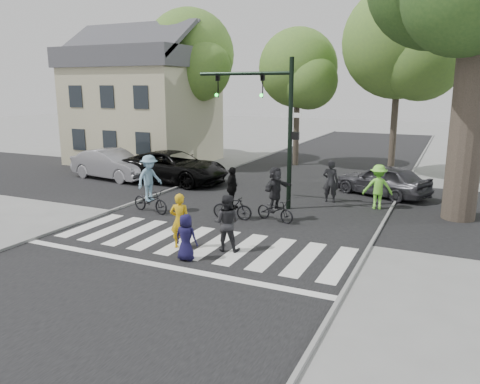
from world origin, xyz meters
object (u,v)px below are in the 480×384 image
Objects in this scene: cyclist_left at (150,188)px; car_suv at (174,167)px; cyclist_right at (275,197)px; car_grey at (382,180)px; pedestrian_child at (186,237)px; cyclist_mid at (232,198)px; pedestrian_adult at (226,223)px; pedestrian_woman at (180,221)px; car_silver at (112,164)px; traffic_signal at (270,112)px.

cyclist_left is 0.39× the size of car_suv.
cyclist_right is 6.64m from car_grey.
cyclist_left is at bearing -169.45° from cyclist_right.
pedestrian_child is 0.69× the size of cyclist_mid.
cyclist_mid reaches higher than pedestrian_child.
cyclist_mid is at bearing 7.59° from cyclist_left.
cyclist_mid is at bearing -127.38° from car_suv.
pedestrian_adult is 0.88× the size of cyclist_mid.
car_grey is at bearing -129.33° from pedestrian_woman.
cyclist_right reaches higher than pedestrian_adult.
cyclist_right is at bearing -102.04° from car_silver.
car_silver is at bearing 160.11° from cyclist_right.
cyclist_left reaches higher than pedestrian_adult.
car_suv is at bearing 139.13° from cyclist_mid.
cyclist_mid is 7.65m from car_suv.
traffic_signal is 7.45m from pedestrian_child.
car_silver is at bearing -59.23° from car_grey.
traffic_signal is at bearing -109.11° from car_suv.
cyclist_right is (0.98, -1.90, -2.99)m from traffic_signal.
cyclist_right reaches higher than cyclist_mid.
traffic_signal is 1.03× the size of car_suv.
cyclist_mid is 1.62m from cyclist_right.
cyclist_left is at bearing -57.55° from pedestrian_woman.
pedestrian_adult is at bearing -29.69° from cyclist_left.
car_suv is at bearing -60.37° from pedestrian_adult.
cyclist_mid is (-1.32, 3.13, -0.06)m from pedestrian_adult.
traffic_signal is 10.55m from car_silver.
car_grey is (2.97, 5.93, -0.18)m from cyclist_right.
pedestrian_woman is 0.99× the size of pedestrian_adult.
pedestrian_child is at bearing -81.66° from cyclist_mid.
car_suv is at bearing -59.26° from pedestrian_child.
traffic_signal is at bearing -93.63° from pedestrian_adult.
car_suv is at bearing 157.39° from traffic_signal.
car_suv is (-5.78, 5.00, -0.01)m from cyclist_mid.
pedestrian_adult is 0.36× the size of car_silver.
pedestrian_adult is (0.68, 1.23, 0.19)m from pedestrian_child.
pedestrian_child is 11.43m from car_grey.
cyclist_right is 0.48× the size of car_grey.
traffic_signal is at bearing -93.07° from pedestrian_child.
car_grey is at bearing 63.44° from cyclist_right.
pedestrian_adult is (1.39, 0.40, 0.01)m from pedestrian_woman.
car_silver is at bearing -45.04° from pedestrian_child.
traffic_signal is 7.53m from car_suv.
cyclist_mid reaches higher than pedestrian_woman.
car_grey is (3.87, 10.76, 0.05)m from pedestrian_child.
cyclist_left is 7.66m from car_silver.
pedestrian_adult is at bearing -135.37° from car_suv.
pedestrian_woman is 3.53m from cyclist_mid.
cyclist_right reaches higher than pedestrian_woman.
cyclist_right is (0.90, 4.82, 0.23)m from pedestrian_child.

